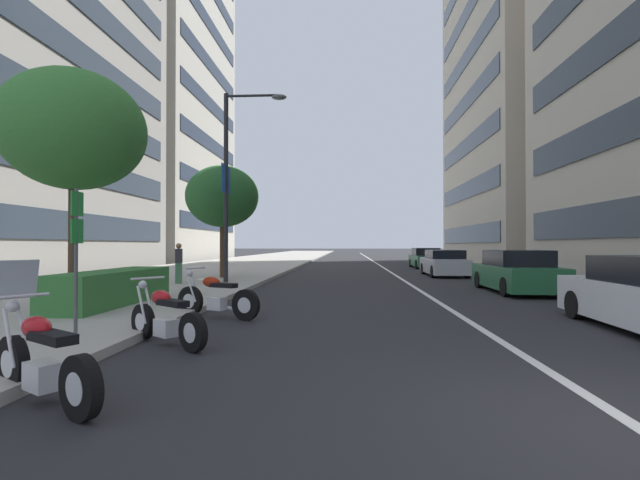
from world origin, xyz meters
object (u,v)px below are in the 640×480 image
(car_far_down_avenue, at_px, (516,272))
(street_tree_mid_sidewalk, at_px, (74,131))
(parking_sign_by_curb, at_px, (76,243))
(street_lamp_with_banners, at_px, (235,168))
(motorcycle_under_tarp, at_px, (42,361))
(motorcycle_mid_row, at_px, (216,299))
(car_following_behind, at_px, (426,259))
(motorcycle_second_in_row, at_px, (166,320))
(street_tree_far_plaza, at_px, (222,197))
(car_mid_block_traffic, at_px, (444,264))
(pedestrian_on_plaza, at_px, (179,263))

(car_far_down_avenue, xyz_separation_m, street_tree_mid_sidewalk, (-5.06, 12.73, 3.83))
(parking_sign_by_curb, bearing_deg, street_lamp_with_banners, 0.14)
(car_far_down_avenue, xyz_separation_m, parking_sign_by_curb, (-8.86, 10.27, 0.98))
(motorcycle_under_tarp, relative_size, street_lamp_with_banners, 0.25)
(motorcycle_mid_row, height_order, parking_sign_by_curb, parking_sign_by_curb)
(street_lamp_with_banners, bearing_deg, car_following_behind, -34.17)
(motorcycle_under_tarp, distance_m, motorcycle_mid_row, 5.48)
(street_tree_mid_sidewalk, bearing_deg, motorcycle_second_in_row, -133.55)
(motorcycle_under_tarp, xyz_separation_m, motorcycle_second_in_row, (2.72, -0.19, -0.03))
(car_following_behind, xyz_separation_m, street_tree_far_plaza, (-12.21, 11.27, 3.18))
(car_following_behind, distance_m, street_tree_mid_sidewalk, 25.18)
(car_mid_block_traffic, distance_m, street_tree_mid_sidewalk, 18.19)
(car_mid_block_traffic, bearing_deg, street_lamp_with_banners, 123.41)
(street_lamp_with_banners, bearing_deg, pedestrian_on_plaza, 107.48)
(car_following_behind, distance_m, parking_sign_by_curb, 27.27)
(motorcycle_mid_row, height_order, car_mid_block_traffic, car_mid_block_traffic)
(parking_sign_by_curb, xyz_separation_m, street_tree_far_plaza, (13.14, 1.27, 2.18))
(motorcycle_under_tarp, height_order, car_following_behind, motorcycle_under_tarp)
(parking_sign_by_curb, bearing_deg, motorcycle_mid_row, -28.03)
(street_tree_mid_sidewalk, bearing_deg, car_following_behind, -30.02)
(car_far_down_avenue, height_order, car_following_behind, car_far_down_avenue)
(car_far_down_avenue, height_order, parking_sign_by_curb, parking_sign_by_curb)
(motorcycle_mid_row, distance_m, car_following_behind, 24.08)
(parking_sign_by_curb, relative_size, pedestrian_on_plaza, 1.55)
(motorcycle_under_tarp, bearing_deg, car_mid_block_traffic, -80.87)
(car_mid_block_traffic, bearing_deg, motorcycle_second_in_row, 154.25)
(motorcycle_under_tarp, relative_size, street_tree_far_plaza, 0.36)
(parking_sign_by_curb, height_order, street_tree_mid_sidewalk, street_tree_mid_sidewalk)
(street_tree_far_plaza, bearing_deg, street_lamp_with_banners, -154.00)
(motorcycle_mid_row, distance_m, parking_sign_by_curb, 3.43)
(motorcycle_under_tarp, bearing_deg, car_following_behind, -75.39)
(motorcycle_under_tarp, relative_size, motorcycle_second_in_row, 1.06)
(street_lamp_with_banners, bearing_deg, motorcycle_second_in_row, -171.88)
(motorcycle_mid_row, bearing_deg, street_tree_far_plaza, -51.00)
(motorcycle_under_tarp, height_order, motorcycle_second_in_row, motorcycle_under_tarp)
(street_lamp_with_banners, height_order, pedestrian_on_plaza, street_lamp_with_banners)
(street_lamp_with_banners, bearing_deg, street_tree_far_plaza, 26.00)
(street_lamp_with_banners, relative_size, street_tree_far_plaza, 1.48)
(street_tree_mid_sidewalk, bearing_deg, motorcycle_mid_row, -103.91)
(car_mid_block_traffic, relative_size, street_lamp_with_banners, 0.58)
(motorcycle_second_in_row, bearing_deg, parking_sign_by_curb, 39.45)
(car_far_down_avenue, height_order, pedestrian_on_plaza, pedestrian_on_plaza)
(car_far_down_avenue, relative_size, pedestrian_on_plaza, 2.97)
(street_tree_mid_sidewalk, height_order, street_tree_far_plaza, street_tree_mid_sidewalk)
(car_mid_block_traffic, distance_m, pedestrian_on_plaza, 13.55)
(car_following_behind, bearing_deg, motorcycle_second_in_row, 161.49)
(motorcycle_under_tarp, height_order, parking_sign_by_curb, parking_sign_by_curb)
(car_far_down_avenue, height_order, street_lamp_with_banners, street_lamp_with_banners)
(motorcycle_second_in_row, xyz_separation_m, street_tree_mid_sidewalk, (3.74, 3.93, 4.10))
(car_far_down_avenue, relative_size, street_tree_far_plaza, 0.90)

